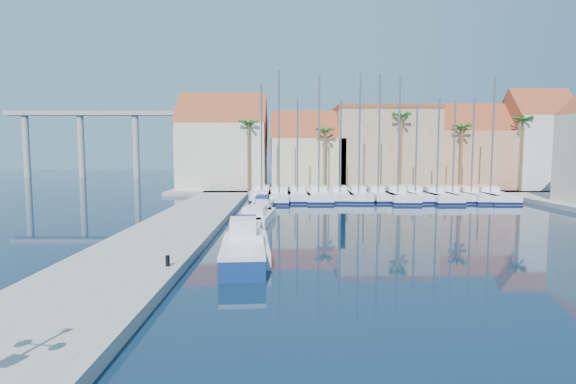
% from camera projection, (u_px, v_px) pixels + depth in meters
% --- Properties ---
extents(ground, '(260.00, 260.00, 0.00)m').
position_uv_depth(ground, '(316.00, 298.00, 17.61)').
color(ground, black).
rests_on(ground, ground).
extents(quay_west, '(6.00, 77.00, 0.50)m').
position_uv_depth(quay_west, '(172.00, 231.00, 30.97)').
color(quay_west, gray).
rests_on(quay_west, ground).
extents(shore_north, '(54.00, 16.00, 0.50)m').
position_uv_depth(shore_north, '(362.00, 189.00, 65.45)').
color(shore_north, gray).
rests_on(shore_north, ground).
extents(bollard, '(0.20, 0.20, 0.51)m').
position_uv_depth(bollard, '(168.00, 261.00, 20.55)').
color(bollard, black).
rests_on(bollard, quay_west).
extents(fishing_boat, '(2.59, 6.45, 2.21)m').
position_uv_depth(fishing_boat, '(243.00, 250.00, 22.85)').
color(fishing_boat, navy).
rests_on(fishing_boat, ground).
extents(motorboat_west_0, '(2.74, 6.98, 1.40)m').
position_uv_depth(motorboat_west_0, '(248.00, 246.00, 24.83)').
color(motorboat_west_0, white).
rests_on(motorboat_west_0, ground).
extents(motorboat_west_1, '(2.07, 6.04, 1.40)m').
position_uv_depth(motorboat_west_1, '(246.00, 228.00, 30.64)').
color(motorboat_west_1, white).
rests_on(motorboat_west_1, ground).
extents(motorboat_west_2, '(2.99, 7.48, 1.40)m').
position_uv_depth(motorboat_west_2, '(256.00, 217.00, 36.13)').
color(motorboat_west_2, white).
rests_on(motorboat_west_2, ground).
extents(motorboat_west_3, '(1.91, 5.15, 1.40)m').
position_uv_depth(motorboat_west_3, '(262.00, 209.00, 40.58)').
color(motorboat_west_3, white).
rests_on(motorboat_west_3, ground).
extents(motorboat_west_4, '(2.07, 5.56, 1.40)m').
position_uv_depth(motorboat_west_4, '(263.00, 204.00, 45.03)').
color(motorboat_west_4, white).
rests_on(motorboat_west_4, ground).
extents(motorboat_west_5, '(1.99, 5.56, 1.40)m').
position_uv_depth(motorboat_west_5, '(263.00, 199.00, 49.67)').
color(motorboat_west_5, white).
rests_on(motorboat_west_5, ground).
extents(sailboat_0, '(2.43, 9.19, 13.68)m').
position_uv_depth(sailboat_0, '(262.00, 194.00, 53.95)').
color(sailboat_0, white).
rests_on(sailboat_0, ground).
extents(sailboat_1, '(3.62, 11.09, 14.89)m').
position_uv_depth(sailboat_1, '(280.00, 195.00, 52.81)').
color(sailboat_1, white).
rests_on(sailboat_1, ground).
extents(sailboat_2, '(3.00, 9.78, 11.61)m').
position_uv_depth(sailboat_2, '(297.00, 195.00, 53.43)').
color(sailboat_2, white).
rests_on(sailboat_2, ground).
extents(sailboat_3, '(3.15, 10.99, 14.49)m').
position_uv_depth(sailboat_3, '(318.00, 195.00, 53.40)').
color(sailboat_3, white).
rests_on(sailboat_3, ground).
extents(sailboat_4, '(2.59, 9.33, 11.68)m').
position_uv_depth(sailboat_4, '(340.00, 195.00, 53.54)').
color(sailboat_4, white).
rests_on(sailboat_4, ground).
extents(sailboat_5, '(3.20, 9.82, 14.70)m').
position_uv_depth(sailboat_5, '(358.00, 194.00, 53.46)').
color(sailboat_5, white).
rests_on(sailboat_5, ground).
extents(sailboat_6, '(3.04, 9.65, 14.59)m').
position_uv_depth(sailboat_6, '(377.00, 194.00, 53.59)').
color(sailboat_6, white).
rests_on(sailboat_6, ground).
extents(sailboat_7, '(3.38, 11.47, 14.35)m').
position_uv_depth(sailboat_7, '(397.00, 195.00, 53.09)').
color(sailboat_7, white).
rests_on(sailboat_7, ground).
extents(sailboat_8, '(3.58, 10.59, 11.35)m').
position_uv_depth(sailboat_8, '(413.00, 195.00, 53.78)').
color(sailboat_8, white).
rests_on(sailboat_8, ground).
extents(sailboat_9, '(3.06, 11.28, 11.77)m').
position_uv_depth(sailboat_9, '(435.00, 195.00, 52.94)').
color(sailboat_9, white).
rests_on(sailboat_9, ground).
extents(sailboat_10, '(2.84, 9.74, 11.62)m').
position_uv_depth(sailboat_10, '(451.00, 195.00, 53.49)').
color(sailboat_10, white).
rests_on(sailboat_10, ground).
extents(sailboat_11, '(3.15, 10.28, 11.96)m').
position_uv_depth(sailboat_11, '(469.00, 195.00, 53.25)').
color(sailboat_11, white).
rests_on(sailboat_11, ground).
extents(sailboat_12, '(3.92, 11.72, 14.37)m').
position_uv_depth(sailboat_12, '(488.00, 195.00, 53.62)').
color(sailboat_12, white).
rests_on(sailboat_12, ground).
extents(building_0, '(12.30, 9.00, 13.50)m').
position_uv_depth(building_0, '(223.00, 146.00, 63.76)').
color(building_0, beige).
rests_on(building_0, shore_north).
extents(building_1, '(10.30, 8.00, 11.00)m').
position_uv_depth(building_1, '(308.00, 154.00, 63.95)').
color(building_1, tan).
rests_on(building_1, shore_north).
extents(building_2, '(14.20, 10.20, 11.50)m').
position_uv_depth(building_2, '(383.00, 148.00, 64.92)').
color(building_2, '#9A7D5F').
rests_on(building_2, shore_north).
extents(building_3, '(10.30, 8.00, 12.00)m').
position_uv_depth(building_3, '(469.00, 151.00, 64.04)').
color(building_3, tan).
rests_on(building_3, shore_north).
extents(building_4, '(8.30, 8.00, 14.00)m').
position_uv_depth(building_4, '(536.00, 143.00, 63.00)').
color(building_4, silver).
rests_on(building_4, shore_north).
extents(palm_0, '(2.60, 2.60, 10.15)m').
position_uv_depth(palm_0, '(248.00, 126.00, 58.57)').
color(palm_0, brown).
rests_on(palm_0, shore_north).
extents(palm_1, '(2.60, 2.60, 9.15)m').
position_uv_depth(palm_1, '(325.00, 133.00, 58.72)').
color(palm_1, brown).
rests_on(palm_1, shore_north).
extents(palm_2, '(2.60, 2.60, 11.15)m').
position_uv_depth(palm_2, '(401.00, 119.00, 58.61)').
color(palm_2, brown).
rests_on(palm_2, shore_north).
extents(palm_3, '(2.60, 2.60, 9.65)m').
position_uv_depth(palm_3, '(462.00, 129.00, 58.79)').
color(palm_3, brown).
rests_on(palm_3, shore_north).
extents(palm_4, '(2.60, 2.60, 10.65)m').
position_uv_depth(palm_4, '(523.00, 122.00, 58.76)').
color(palm_4, brown).
rests_on(palm_4, shore_north).
extents(viaduct, '(48.00, 2.20, 14.45)m').
position_uv_depth(viaduct, '(112.00, 131.00, 98.10)').
color(viaduct, '#9E9E99').
rests_on(viaduct, ground).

